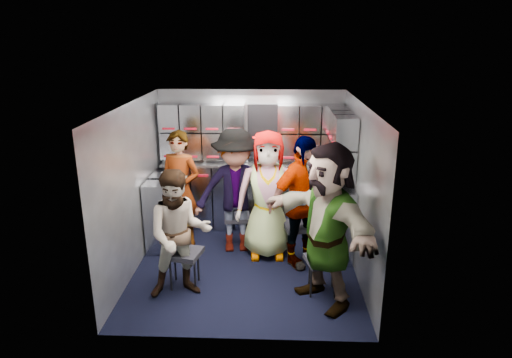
{
  "coord_description": "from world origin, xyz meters",
  "views": [
    {
      "loc": [
        0.35,
        -5.32,
        2.9
      ],
      "look_at": [
        0.12,
        0.35,
        1.08
      ],
      "focal_mm": 32.0,
      "sensor_mm": 36.0,
      "label": 1
    }
  ],
  "objects_px": {
    "attendant_arc_e": "(327,226)",
    "jump_seat_near_left": "(184,255)",
    "attendant_arc_a": "(179,234)",
    "attendant_standing": "(180,190)",
    "jump_seat_mid_right": "(300,228)",
    "attendant_arc_c": "(268,195)",
    "jump_seat_near_right": "(323,262)",
    "attendant_arc_d": "(302,202)",
    "attendant_arc_b": "(236,191)",
    "jump_seat_center": "(268,223)",
    "jump_seat_mid_left": "(237,219)"
  },
  "relations": [
    {
      "from": "jump_seat_near_left",
      "to": "attendant_arc_a",
      "type": "relative_size",
      "value": 0.3
    },
    {
      "from": "attendant_arc_a",
      "to": "attendant_arc_c",
      "type": "xyz_separation_m",
      "value": [
        0.97,
        1.03,
        0.11
      ]
    },
    {
      "from": "jump_seat_center",
      "to": "attendant_standing",
      "type": "xyz_separation_m",
      "value": [
        -1.22,
        0.1,
        0.44
      ]
    },
    {
      "from": "jump_seat_mid_right",
      "to": "attendant_standing",
      "type": "xyz_separation_m",
      "value": [
        -1.65,
        0.33,
        0.4
      ]
    },
    {
      "from": "jump_seat_near_right",
      "to": "attendant_arc_e",
      "type": "relative_size",
      "value": 0.24
    },
    {
      "from": "jump_seat_mid_right",
      "to": "attendant_arc_e",
      "type": "height_order",
      "value": "attendant_arc_e"
    },
    {
      "from": "attendant_arc_c",
      "to": "attendant_arc_d",
      "type": "distance_m",
      "value": 0.49
    },
    {
      "from": "jump_seat_center",
      "to": "attendant_arc_b",
      "type": "height_order",
      "value": "attendant_arc_b"
    },
    {
      "from": "jump_seat_near_left",
      "to": "jump_seat_mid_left",
      "type": "distance_m",
      "value": 1.29
    },
    {
      "from": "attendant_arc_b",
      "to": "attendant_arc_a",
      "type": "bearing_deg",
      "value": -121.1
    },
    {
      "from": "jump_seat_near_left",
      "to": "attendant_arc_e",
      "type": "xyz_separation_m",
      "value": [
        1.62,
        -0.26,
        0.52
      ]
    },
    {
      "from": "jump_seat_mid_right",
      "to": "attendant_arc_a",
      "type": "xyz_separation_m",
      "value": [
        -1.4,
        -0.98,
        0.32
      ]
    },
    {
      "from": "jump_seat_mid_left",
      "to": "attendant_arc_a",
      "type": "relative_size",
      "value": 0.28
    },
    {
      "from": "jump_seat_center",
      "to": "attendant_arc_a",
      "type": "distance_m",
      "value": 1.59
    },
    {
      "from": "attendant_standing",
      "to": "attendant_arc_a",
      "type": "xyz_separation_m",
      "value": [
        0.25,
        -1.3,
        -0.07
      ]
    },
    {
      "from": "jump_seat_mid_left",
      "to": "jump_seat_near_right",
      "type": "xyz_separation_m",
      "value": [
        1.09,
        -1.26,
        0.01
      ]
    },
    {
      "from": "jump_seat_near_left",
      "to": "jump_seat_near_right",
      "type": "height_order",
      "value": "jump_seat_near_left"
    },
    {
      "from": "attendant_arc_b",
      "to": "attendant_arc_e",
      "type": "relative_size",
      "value": 0.93
    },
    {
      "from": "attendant_arc_d",
      "to": "attendant_arc_c",
      "type": "bearing_deg",
      "value": 116.3
    },
    {
      "from": "jump_seat_mid_right",
      "to": "jump_seat_near_left",
      "type": "bearing_deg",
      "value": -150.38
    },
    {
      "from": "jump_seat_near_right",
      "to": "attendant_arc_a",
      "type": "relative_size",
      "value": 0.3
    },
    {
      "from": "jump_seat_near_left",
      "to": "attendant_arc_b",
      "type": "relative_size",
      "value": 0.27
    },
    {
      "from": "jump_seat_center",
      "to": "attendant_arc_d",
      "type": "xyz_separation_m",
      "value": [
        0.43,
        -0.41,
        0.47
      ]
    },
    {
      "from": "attendant_standing",
      "to": "attendant_arc_e",
      "type": "height_order",
      "value": "attendant_arc_e"
    },
    {
      "from": "jump_seat_near_right",
      "to": "attendant_arc_e",
      "type": "height_order",
      "value": "attendant_arc_e"
    },
    {
      "from": "jump_seat_center",
      "to": "attendant_arc_e",
      "type": "relative_size",
      "value": 0.24
    },
    {
      "from": "jump_seat_near_left",
      "to": "attendant_arc_b",
      "type": "height_order",
      "value": "attendant_arc_b"
    },
    {
      "from": "jump_seat_mid_left",
      "to": "attendant_arc_e",
      "type": "relative_size",
      "value": 0.23
    },
    {
      "from": "jump_seat_mid_right",
      "to": "attendant_arc_c",
      "type": "relative_size",
      "value": 0.28
    },
    {
      "from": "jump_seat_near_right",
      "to": "attendant_arc_c",
      "type": "xyz_separation_m",
      "value": [
        -0.65,
        0.93,
        0.47
      ]
    },
    {
      "from": "jump_seat_mid_right",
      "to": "jump_seat_center",
      "type": "bearing_deg",
      "value": 152.06
    },
    {
      "from": "jump_seat_center",
      "to": "attendant_arc_e",
      "type": "height_order",
      "value": "attendant_arc_e"
    },
    {
      "from": "attendant_arc_e",
      "to": "jump_seat_near_left",
      "type": "bearing_deg",
      "value": -133.3
    },
    {
      "from": "attendant_arc_a",
      "to": "attendant_arc_e",
      "type": "height_order",
      "value": "attendant_arc_e"
    },
    {
      "from": "attendant_arc_b",
      "to": "attendant_arc_d",
      "type": "relative_size",
      "value": 1.0
    },
    {
      "from": "jump_seat_center",
      "to": "jump_seat_near_right",
      "type": "bearing_deg",
      "value": -59.5
    },
    {
      "from": "attendant_arc_d",
      "to": "attendant_arc_a",
      "type": "bearing_deg",
      "value": 173.86
    },
    {
      "from": "attendant_arc_b",
      "to": "attendant_arc_d",
      "type": "bearing_deg",
      "value": -30.41
    },
    {
      "from": "attendant_standing",
      "to": "attendant_arc_b",
      "type": "distance_m",
      "value": 0.8
    },
    {
      "from": "jump_seat_mid_right",
      "to": "attendant_arc_c",
      "type": "height_order",
      "value": "attendant_arc_c"
    },
    {
      "from": "jump_seat_near_left",
      "to": "attendant_arc_c",
      "type": "relative_size",
      "value": 0.26
    },
    {
      "from": "attendant_standing",
      "to": "jump_seat_near_left",
      "type": "bearing_deg",
      "value": -60.73
    },
    {
      "from": "jump_seat_mid_left",
      "to": "attendant_arc_a",
      "type": "xyz_separation_m",
      "value": [
        -0.53,
        -1.36,
        0.37
      ]
    },
    {
      "from": "jump_seat_mid_right",
      "to": "attendant_arc_c",
      "type": "distance_m",
      "value": 0.62
    },
    {
      "from": "attendant_arc_e",
      "to": "attendant_standing",
      "type": "bearing_deg",
      "value": -160.63
    },
    {
      "from": "attendant_standing",
      "to": "attendant_arc_a",
      "type": "relative_size",
      "value": 1.1
    },
    {
      "from": "jump_seat_mid_left",
      "to": "attendant_arc_b",
      "type": "height_order",
      "value": "attendant_arc_b"
    },
    {
      "from": "jump_seat_center",
      "to": "jump_seat_mid_right",
      "type": "distance_m",
      "value": 0.49
    },
    {
      "from": "jump_seat_center",
      "to": "jump_seat_near_left",
      "type": "bearing_deg",
      "value": -133.34
    },
    {
      "from": "jump_seat_near_right",
      "to": "attendant_standing",
      "type": "relative_size",
      "value": 0.27
    }
  ]
}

